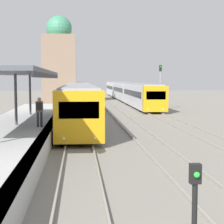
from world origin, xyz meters
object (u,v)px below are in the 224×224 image
(train_far, at_px, (125,91))
(signal_post_near, at_px, (195,209))
(signal_mast_far, at_px, (160,82))
(train_near, at_px, (79,95))
(person_on_platform, at_px, (39,110))

(train_far, height_order, signal_post_near, train_far)
(train_far, height_order, signal_mast_far, signal_mast_far)
(signal_post_near, bearing_deg, train_far, 84.12)
(signal_post_near, height_order, signal_mast_far, signal_mast_far)
(signal_post_near, xyz_separation_m, signal_mast_far, (7.51, 36.97, 2.00))
(train_near, distance_m, signal_post_near, 38.72)
(train_far, distance_m, signal_post_near, 57.33)
(train_far, xyz_separation_m, signal_mast_far, (1.64, -20.05, 1.60))
(train_far, relative_size, signal_mast_far, 9.67)
(train_far, relative_size, signal_post_near, 23.90)
(signal_mast_far, bearing_deg, train_near, 169.99)
(person_on_platform, height_order, signal_post_near, person_on_platform)
(train_near, height_order, signal_mast_far, signal_mast_far)
(train_near, height_order, signal_post_near, train_near)
(person_on_platform, distance_m, train_near, 23.98)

